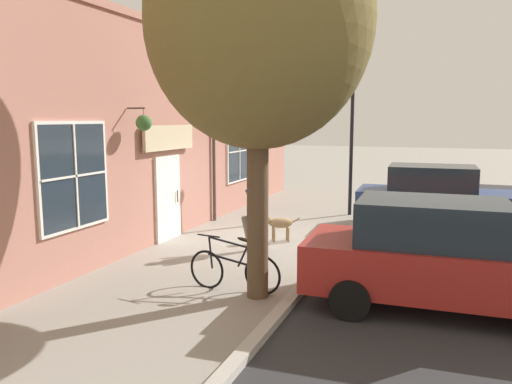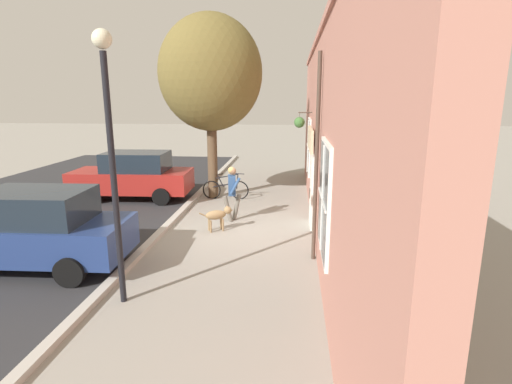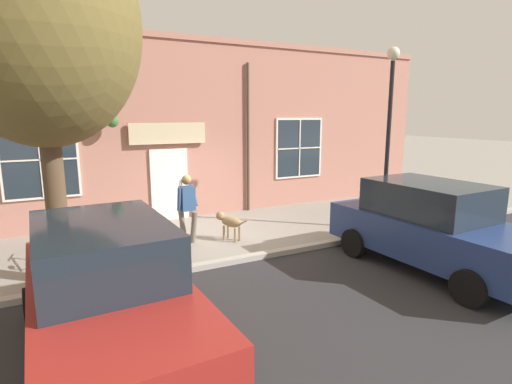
{
  "view_description": "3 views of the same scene",
  "coord_description": "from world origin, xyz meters",
  "px_view_note": "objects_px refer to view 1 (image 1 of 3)",
  "views": [
    {
      "loc": [
        4.26,
        -11.2,
        2.99
      ],
      "look_at": [
        -0.27,
        0.64,
        1.14
      ],
      "focal_mm": 35.0,
      "sensor_mm": 36.0,
      "label": 1
    },
    {
      "loc": [
        -1.6,
        10.85,
        3.69
      ],
      "look_at": [
        -0.65,
        0.71,
        1.27
      ],
      "focal_mm": 28.0,
      "sensor_mm": 36.0,
      "label": 2
    },
    {
      "loc": [
        9.27,
        -3.6,
        3.06
      ],
      "look_at": [
        -0.57,
        1.5,
        0.92
      ],
      "focal_mm": 28.0,
      "sensor_mm": 36.0,
      "label": 3
    }
  ],
  "objects_px": {
    "leaning_bicycle": "(234,269)",
    "dog_on_leash": "(278,223)",
    "parked_car_nearest_curb": "(441,256)",
    "pedestrian_walking": "(254,207)",
    "parked_car_mid_block": "(437,198)",
    "street_tree_by_curb": "(258,26)",
    "street_lamp": "(352,115)"
  },
  "relations": [
    {
      "from": "dog_on_leash",
      "to": "pedestrian_walking",
      "type": "bearing_deg",
      "value": -104.72
    },
    {
      "from": "parked_car_nearest_curb",
      "to": "street_tree_by_curb",
      "type": "bearing_deg",
      "value": -170.73
    },
    {
      "from": "pedestrian_walking",
      "to": "parked_car_nearest_curb",
      "type": "xyz_separation_m",
      "value": [
        4.04,
        -2.34,
        -0.12
      ]
    },
    {
      "from": "street_tree_by_curb",
      "to": "parked_car_nearest_curb",
      "type": "relative_size",
      "value": 1.5
    },
    {
      "from": "dog_on_leash",
      "to": "parked_car_mid_block",
      "type": "relative_size",
      "value": 0.21
    },
    {
      "from": "dog_on_leash",
      "to": "parked_car_mid_block",
      "type": "distance_m",
      "value": 4.61
    },
    {
      "from": "parked_car_nearest_curb",
      "to": "street_lamp",
      "type": "height_order",
      "value": "street_lamp"
    },
    {
      "from": "pedestrian_walking",
      "to": "street_tree_by_curb",
      "type": "xyz_separation_m",
      "value": [
        1.16,
        -2.81,
        3.44
      ]
    },
    {
      "from": "dog_on_leash",
      "to": "street_lamp",
      "type": "height_order",
      "value": "street_lamp"
    },
    {
      "from": "street_tree_by_curb",
      "to": "parked_car_mid_block",
      "type": "height_order",
      "value": "street_tree_by_curb"
    },
    {
      "from": "leaning_bicycle",
      "to": "street_lamp",
      "type": "xyz_separation_m",
      "value": [
        0.61,
        7.8,
        2.74
      ]
    },
    {
      "from": "pedestrian_walking",
      "to": "street_tree_by_curb",
      "type": "bearing_deg",
      "value": -67.63
    },
    {
      "from": "dog_on_leash",
      "to": "leaning_bicycle",
      "type": "bearing_deg",
      "value": -83.73
    },
    {
      "from": "pedestrian_walking",
      "to": "dog_on_leash",
      "type": "xyz_separation_m",
      "value": [
        0.26,
        0.98,
        -0.54
      ]
    },
    {
      "from": "street_tree_by_curb",
      "to": "leaning_bicycle",
      "type": "bearing_deg",
      "value": 164.12
    },
    {
      "from": "pedestrian_walking",
      "to": "leaning_bicycle",
      "type": "relative_size",
      "value": 0.96
    },
    {
      "from": "leaning_bicycle",
      "to": "street_lamp",
      "type": "bearing_deg",
      "value": 85.54
    },
    {
      "from": "parked_car_nearest_curb",
      "to": "pedestrian_walking",
      "type": "bearing_deg",
      "value": 149.96
    },
    {
      "from": "dog_on_leash",
      "to": "leaning_bicycle",
      "type": "relative_size",
      "value": 0.52
    },
    {
      "from": "leaning_bicycle",
      "to": "parked_car_mid_block",
      "type": "bearing_deg",
      "value": 63.78
    },
    {
      "from": "dog_on_leash",
      "to": "parked_car_nearest_curb",
      "type": "height_order",
      "value": "parked_car_nearest_curb"
    },
    {
      "from": "street_lamp",
      "to": "dog_on_leash",
      "type": "bearing_deg",
      "value": -103.68
    },
    {
      "from": "leaning_bicycle",
      "to": "dog_on_leash",
      "type": "bearing_deg",
      "value": 96.27
    },
    {
      "from": "street_tree_by_curb",
      "to": "street_lamp",
      "type": "height_order",
      "value": "street_tree_by_curb"
    },
    {
      "from": "street_tree_by_curb",
      "to": "street_lamp",
      "type": "distance_m",
      "value": 8.05
    },
    {
      "from": "dog_on_leash",
      "to": "parked_car_mid_block",
      "type": "bearing_deg",
      "value": 38.37
    },
    {
      "from": "pedestrian_walking",
      "to": "parked_car_mid_block",
      "type": "height_order",
      "value": "parked_car_mid_block"
    },
    {
      "from": "street_tree_by_curb",
      "to": "parked_car_mid_block",
      "type": "relative_size",
      "value": 1.5
    },
    {
      "from": "leaning_bicycle",
      "to": "parked_car_nearest_curb",
      "type": "relative_size",
      "value": 0.4
    },
    {
      "from": "pedestrian_walking",
      "to": "parked_car_mid_block",
      "type": "relative_size",
      "value": 0.38
    },
    {
      "from": "street_lamp",
      "to": "leaning_bicycle",
      "type": "bearing_deg",
      "value": -94.46
    },
    {
      "from": "dog_on_leash",
      "to": "parked_car_nearest_curb",
      "type": "xyz_separation_m",
      "value": [
        3.79,
        -3.32,
        0.41
      ]
    }
  ]
}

